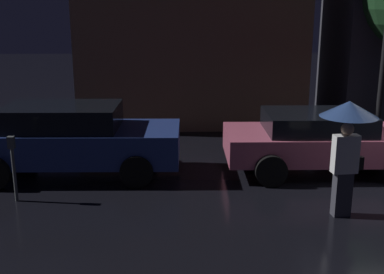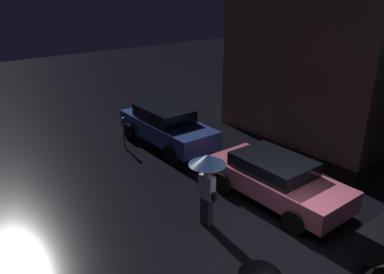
# 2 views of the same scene
# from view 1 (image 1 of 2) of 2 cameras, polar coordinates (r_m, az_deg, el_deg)

# --- Properties ---
(building_facade_left) EXTENTS (6.65, 3.00, 6.54)m
(building_facade_left) POSITION_cam_1_polar(r_m,az_deg,el_deg) (14.95, -0.11, 14.30)
(building_facade_left) COLOR #8C664C
(building_facade_left) RESTS_ON ground
(parked_car_blue) EXTENTS (4.57, 1.90, 1.51)m
(parked_car_blue) POSITION_cam_1_polar(r_m,az_deg,el_deg) (10.48, -14.21, -0.17)
(parked_car_blue) COLOR navy
(parked_car_blue) RESTS_ON ground
(parked_car_pink) EXTENTS (4.26, 1.98, 1.31)m
(parked_car_pink) POSITION_cam_1_polar(r_m,az_deg,el_deg) (10.77, 15.11, -0.31)
(parked_car_pink) COLOR #DB6684
(parked_car_pink) RESTS_ON ground
(pedestrian_with_umbrella) EXTENTS (0.95, 0.95, 2.01)m
(pedestrian_with_umbrella) POSITION_cam_1_polar(r_m,az_deg,el_deg) (8.31, 17.97, 0.94)
(pedestrian_with_umbrella) COLOR #383842
(pedestrian_with_umbrella) RESTS_ON ground
(parking_meter) EXTENTS (0.12, 0.10, 1.24)m
(parking_meter) POSITION_cam_1_polar(r_m,az_deg,el_deg) (9.32, -20.44, -2.74)
(parking_meter) COLOR #4C5154
(parking_meter) RESTS_ON ground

